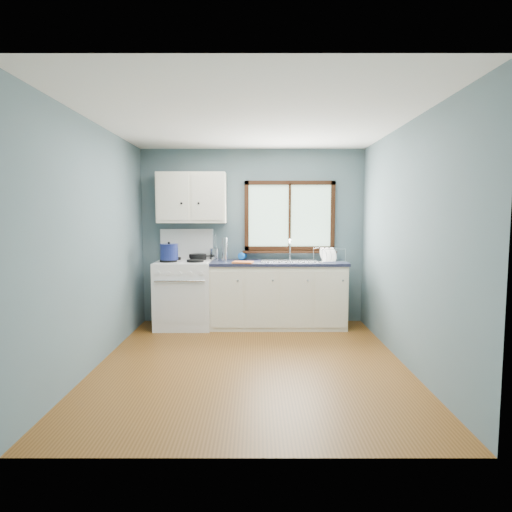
{
  "coord_description": "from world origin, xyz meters",
  "views": [
    {
      "loc": [
        0.05,
        -4.41,
        1.55
      ],
      "look_at": [
        0.05,
        0.9,
        1.05
      ],
      "focal_mm": 30.0,
      "sensor_mm": 36.0,
      "label": 1
    }
  ],
  "objects_px": {
    "dish_rack": "(329,258)",
    "utensil_crock": "(214,254)",
    "base_cabinets": "(278,298)",
    "sink": "(291,266)",
    "skillet": "(198,256)",
    "stockpot": "(169,252)",
    "thermos": "(225,249)",
    "gas_range": "(184,292)"
  },
  "relations": [
    {
      "from": "sink",
      "to": "dish_rack",
      "type": "height_order",
      "value": "sink"
    },
    {
      "from": "gas_range",
      "to": "dish_rack",
      "type": "height_order",
      "value": "gas_range"
    },
    {
      "from": "utensil_crock",
      "to": "thermos",
      "type": "xyz_separation_m",
      "value": [
        0.16,
        -0.13,
        0.08
      ]
    },
    {
      "from": "base_cabinets",
      "to": "dish_rack",
      "type": "distance_m",
      "value": 0.9
    },
    {
      "from": "sink",
      "to": "dish_rack",
      "type": "bearing_deg",
      "value": -0.4
    },
    {
      "from": "skillet",
      "to": "thermos",
      "type": "relative_size",
      "value": 1.15
    },
    {
      "from": "sink",
      "to": "gas_range",
      "type": "bearing_deg",
      "value": -179.29
    },
    {
      "from": "skillet",
      "to": "stockpot",
      "type": "bearing_deg",
      "value": -135.13
    },
    {
      "from": "sink",
      "to": "thermos",
      "type": "distance_m",
      "value": 0.96
    },
    {
      "from": "stockpot",
      "to": "dish_rack",
      "type": "distance_m",
      "value": 2.19
    },
    {
      "from": "thermos",
      "to": "dish_rack",
      "type": "xyz_separation_m",
      "value": [
        1.45,
        -0.08,
        -0.11
      ]
    },
    {
      "from": "dish_rack",
      "to": "skillet",
      "type": "bearing_deg",
      "value": 157.93
    },
    {
      "from": "sink",
      "to": "utensil_crock",
      "type": "bearing_deg",
      "value": 169.48
    },
    {
      "from": "base_cabinets",
      "to": "stockpot",
      "type": "xyz_separation_m",
      "value": [
        -1.48,
        -0.17,
        0.66
      ]
    },
    {
      "from": "utensil_crock",
      "to": "gas_range",
      "type": "bearing_deg",
      "value": -151.36
    },
    {
      "from": "gas_range",
      "to": "stockpot",
      "type": "distance_m",
      "value": 0.62
    },
    {
      "from": "skillet",
      "to": "thermos",
      "type": "distance_m",
      "value": 0.4
    },
    {
      "from": "sink",
      "to": "stockpot",
      "type": "height_order",
      "value": "sink"
    },
    {
      "from": "gas_range",
      "to": "utensil_crock",
      "type": "distance_m",
      "value": 0.69
    },
    {
      "from": "utensil_crock",
      "to": "skillet",
      "type": "bearing_deg",
      "value": -160.77
    },
    {
      "from": "skillet",
      "to": "stockpot",
      "type": "height_order",
      "value": "stockpot"
    },
    {
      "from": "base_cabinets",
      "to": "thermos",
      "type": "bearing_deg",
      "value": 174.45
    },
    {
      "from": "base_cabinets",
      "to": "thermos",
      "type": "distance_m",
      "value": 1.01
    },
    {
      "from": "sink",
      "to": "dish_rack",
      "type": "distance_m",
      "value": 0.54
    },
    {
      "from": "base_cabinets",
      "to": "utensil_crock",
      "type": "height_order",
      "value": "utensil_crock"
    },
    {
      "from": "skillet",
      "to": "utensil_crock",
      "type": "relative_size",
      "value": 0.9
    },
    {
      "from": "base_cabinets",
      "to": "stockpot",
      "type": "distance_m",
      "value": 1.63
    },
    {
      "from": "gas_range",
      "to": "skillet",
      "type": "xyz_separation_m",
      "value": [
        0.18,
        0.14,
        0.49
      ]
    },
    {
      "from": "sink",
      "to": "utensil_crock",
      "type": "relative_size",
      "value": 2.0
    },
    {
      "from": "gas_range",
      "to": "stockpot",
      "type": "xyz_separation_m",
      "value": [
        -0.17,
        -0.15,
        0.58
      ]
    },
    {
      "from": "sink",
      "to": "base_cabinets",
      "type": "bearing_deg",
      "value": 179.87
    },
    {
      "from": "stockpot",
      "to": "dish_rack",
      "type": "height_order",
      "value": "stockpot"
    },
    {
      "from": "base_cabinets",
      "to": "skillet",
      "type": "bearing_deg",
      "value": 173.82
    },
    {
      "from": "gas_range",
      "to": "skillet",
      "type": "bearing_deg",
      "value": 38.58
    },
    {
      "from": "sink",
      "to": "skillet",
      "type": "xyz_separation_m",
      "value": [
        -1.31,
        0.12,
        0.13
      ]
    },
    {
      "from": "stockpot",
      "to": "thermos",
      "type": "height_order",
      "value": "thermos"
    },
    {
      "from": "base_cabinets",
      "to": "sink",
      "type": "height_order",
      "value": "sink"
    },
    {
      "from": "sink",
      "to": "utensil_crock",
      "type": "height_order",
      "value": "utensil_crock"
    },
    {
      "from": "thermos",
      "to": "dish_rack",
      "type": "distance_m",
      "value": 1.46
    },
    {
      "from": "utensil_crock",
      "to": "dish_rack",
      "type": "bearing_deg",
      "value": -7.27
    },
    {
      "from": "dish_rack",
      "to": "utensil_crock",
      "type": "bearing_deg",
      "value": 154.61
    },
    {
      "from": "sink",
      "to": "stockpot",
      "type": "distance_m",
      "value": 1.68
    }
  ]
}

